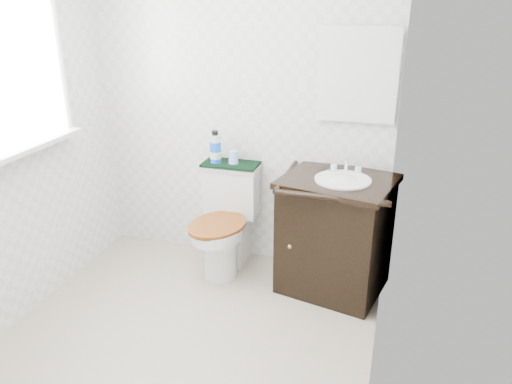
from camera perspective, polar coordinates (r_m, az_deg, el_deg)
The scene contains 12 objects.
floor at distance 3.13m, azimuth -8.58°, elevation -16.96°, with size 2.40×2.40×0.00m, color #B7A993.
wall_back at distance 3.65m, azimuth -1.71°, elevation 9.89°, with size 2.40×2.40×0.00m, color silver.
wall_right at distance 2.31m, azimuth 15.23°, elevation 2.10°, with size 2.40×2.40×0.00m, color silver.
window at distance 3.30m, azimuth -25.85°, elevation 12.72°, with size 0.02×0.70×0.90m, color white.
mirror at distance 3.41m, azimuth 11.57°, elevation 12.93°, with size 0.50×0.02×0.60m, color silver.
toilet at distance 3.73m, azimuth -3.40°, elevation -3.81°, with size 0.46×0.66×0.77m.
vanity at distance 3.46m, azimuth 9.07°, elevation -4.51°, with size 0.82×0.74×0.92m.
trash_bin at distance 3.81m, azimuth 4.49°, elevation -6.55°, with size 0.21×0.17×0.29m.
towel at distance 3.67m, azimuth -2.91°, elevation 3.21°, with size 0.41×0.22×0.02m, color black.
mouthwash_bottle at distance 3.66m, azimuth -4.66°, elevation 5.04°, with size 0.08×0.08×0.24m.
cup at distance 3.65m, azimuth -2.60°, elevation 4.01°, with size 0.07×0.07×0.09m, color #88B5DE.
soap_bar at distance 3.43m, azimuth 8.67°, elevation 2.46°, with size 0.07×0.05×0.02m, color #1A787D.
Camera 1 is at (1.11, -2.19, 1.95)m, focal length 35.00 mm.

